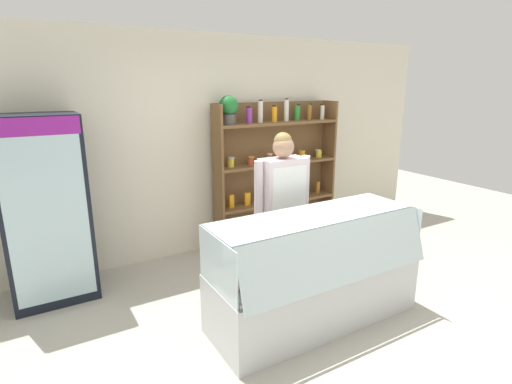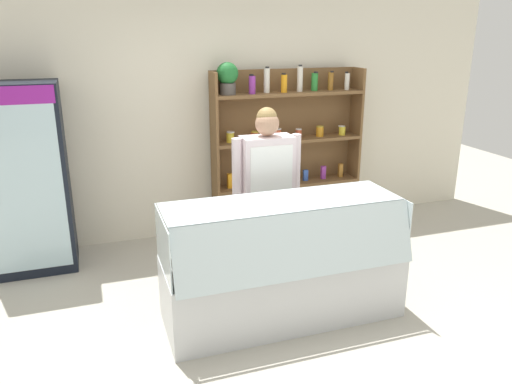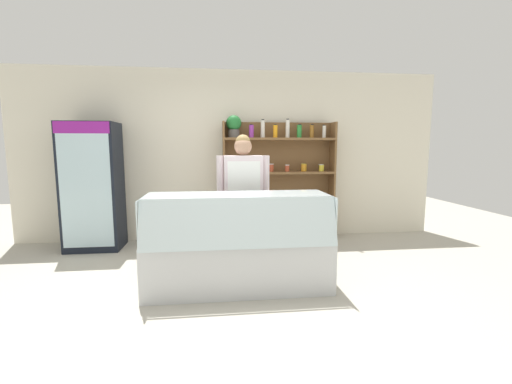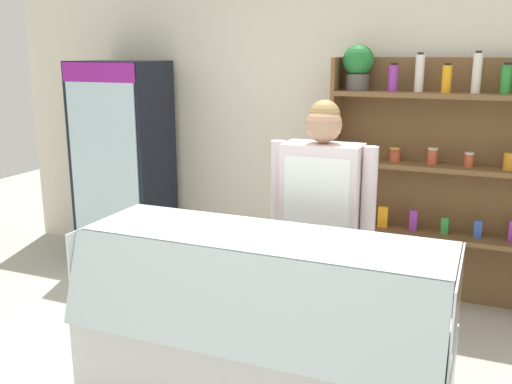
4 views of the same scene
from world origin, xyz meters
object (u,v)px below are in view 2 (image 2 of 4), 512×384
Objects in this scene: drinks_fridge at (27,180)px; shop_clerk at (267,180)px; deli_display_case at (282,282)px; shelving_unit at (281,139)px.

shop_clerk is (2.12, -0.95, 0.06)m from drinks_fridge.
drinks_fridge is 2.32m from shop_clerk.
shelving_unit is at bearing 68.94° from deli_display_case.
shop_clerk is at bearing -117.41° from shelving_unit.
shelving_unit is 2.13m from deli_display_case.
shop_clerk reaches higher than deli_display_case.
shelving_unit is at bearing 4.05° from drinks_fridge.
drinks_fridge reaches higher than deli_display_case.
deli_display_case is at bearing -99.47° from shop_clerk.
shop_clerk is (0.12, 0.70, 0.67)m from deli_display_case.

